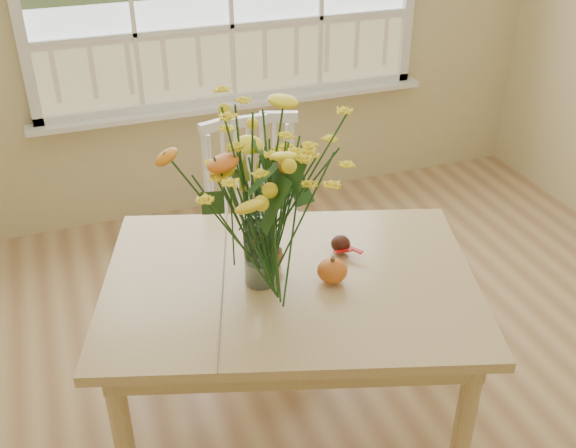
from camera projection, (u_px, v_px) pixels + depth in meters
name	position (u px, v px, depth m)	size (l,w,h in m)	color
dining_table	(290.00, 298.00, 2.50)	(1.57, 1.32, 0.72)	tan
windsor_chair	(257.00, 215.00, 3.19)	(0.46, 0.44, 0.99)	white
flower_vase	(258.00, 185.00, 2.24)	(0.55, 0.55, 0.66)	white
pumpkin	(332.00, 272.00, 2.42)	(0.11, 0.11, 0.09)	#C45A17
turkey_figurine	(271.00, 256.00, 2.50)	(0.11, 0.10, 0.12)	#CCB78C
dark_gourd	(341.00, 245.00, 2.59)	(0.13, 0.12, 0.07)	#38160F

